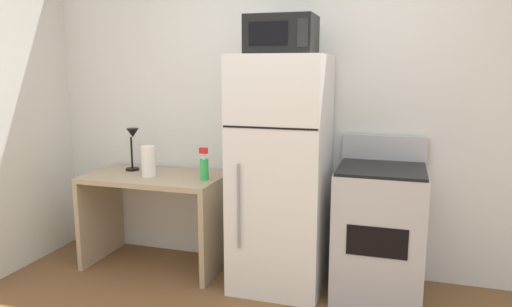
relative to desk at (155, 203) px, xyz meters
The scene contains 8 objects.
wall_back_white 1.43m from the desk, 18.02° to the left, with size 5.00×0.10×2.60m, color silver.
desk is the anchor object (origin of this frame).
desk_lamp 0.54m from the desk, 159.24° to the left, with size 0.14×0.12×0.35m.
spray_bottle 0.56m from the desk, ahead, with size 0.06×0.06×0.25m.
paper_towel_roll 0.36m from the desk, 102.93° to the right, with size 0.11×0.11×0.24m, color white.
refrigerator 1.09m from the desk, ahead, with size 0.64×0.68×1.68m.
microwave 1.66m from the desk, ahead, with size 0.46×0.35×0.26m.
oven_range 1.74m from the desk, ahead, with size 0.60×0.61×1.10m.
Camera 1 is at (0.70, -1.93, 1.59)m, focal length 33.19 mm.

